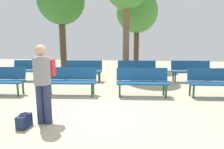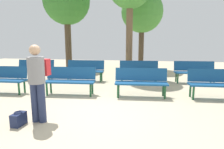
{
  "view_description": "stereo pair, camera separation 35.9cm",
  "coord_description": "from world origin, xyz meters",
  "views": [
    {
      "loc": [
        0.73,
        -4.35,
        1.75
      ],
      "look_at": [
        0.0,
        2.24,
        0.55
      ],
      "focal_mm": 31.04,
      "sensor_mm": 36.0,
      "label": 1
    },
    {
      "loc": [
        1.09,
        -4.3,
        1.75
      ],
      "look_at": [
        0.0,
        2.24,
        0.55
      ],
      "focal_mm": 31.04,
      "sensor_mm": 36.0,
      "label": 2
    }
  ],
  "objects": [
    {
      "name": "bench_r0_c0",
      "position": [
        -3.53,
        1.31,
        0.5
      ],
      "size": [
        1.62,
        0.56,
        0.87
      ],
      "rotation": [
        0.0,
        0.0,
        0.05
      ],
      "color": "navy",
      "rests_on": "ground_plane"
    },
    {
      "name": "tree_0",
      "position": [
        -3.57,
        7.21,
        3.96
      ],
      "size": [
        2.78,
        2.78,
        5.4
      ],
      "color": "#4C3A28",
      "rests_on": "ground_plane"
    },
    {
      "name": "tree_1",
      "position": [
        0.89,
        7.58,
        3.32
      ],
      "size": [
        2.43,
        2.43,
        4.58
      ],
      "color": "#4C3A28",
      "rests_on": "ground_plane"
    },
    {
      "name": "bench_r1_c3",
      "position": [
        3.14,
        3.94,
        0.5
      ],
      "size": [
        1.63,
        0.58,
        0.87
      ],
      "rotation": [
        0.0,
        0.0,
        0.06
      ],
      "color": "navy",
      "rests_on": "ground_plane"
    },
    {
      "name": "ground_plane",
      "position": [
        0.0,
        0.0,
        0.0
      ],
      "size": [
        24.0,
        24.0,
        0.0
      ],
      "primitive_type": "plane",
      "color": "#BCAD8E"
    },
    {
      "name": "bench_r1_c2",
      "position": [
        0.88,
        3.75,
        0.5
      ],
      "size": [
        1.63,
        0.59,
        0.87
      ],
      "rotation": [
        0.0,
        0.0,
        0.07
      ],
      "color": "navy",
      "rests_on": "ground_plane"
    },
    {
      "name": "bench_r1_c0",
      "position": [
        -3.62,
        3.44,
        0.5
      ],
      "size": [
        1.64,
        0.62,
        0.87
      ],
      "rotation": [
        0.0,
        0.0,
        0.09
      ],
      "color": "navy",
      "rests_on": "ground_plane"
    },
    {
      "name": "handbag",
      "position": [
        -1.43,
        -0.91,
        0.13
      ],
      "size": [
        0.19,
        0.33,
        0.29
      ],
      "color": "#192347",
      "rests_on": "ground_plane"
    },
    {
      "name": "bench_r1_c1",
      "position": [
        -1.39,
        3.58,
        0.5
      ],
      "size": [
        1.62,
        0.56,
        0.87
      ],
      "rotation": [
        0.0,
        0.0,
        0.05
      ],
      "color": "navy",
      "rests_on": "ground_plane"
    },
    {
      "name": "visitor_with_backpack",
      "position": [
        -1.11,
        -0.63,
        0.94
      ],
      "size": [
        0.35,
        0.53,
        1.65
      ],
      "rotation": [
        0.0,
        0.0,
        3.1
      ],
      "color": "navy",
      "rests_on": "ground_plane"
    },
    {
      "name": "bench_r0_c3",
      "position": [
        3.23,
        1.77,
        0.5
      ],
      "size": [
        1.63,
        0.57,
        0.87
      ],
      "rotation": [
        0.0,
        0.0,
        0.06
      ],
      "color": "navy",
      "rests_on": "ground_plane"
    },
    {
      "name": "bench_r0_c1",
      "position": [
        -1.23,
        1.49,
        0.5
      ],
      "size": [
        1.63,
        0.6,
        0.87
      ],
      "rotation": [
        0.0,
        0.0,
        0.08
      ],
      "color": "navy",
      "rests_on": "ground_plane"
    },
    {
      "name": "bench_r0_c2",
      "position": [
        1.02,
        1.62,
        0.5
      ],
      "size": [
        1.63,
        0.6,
        0.87
      ],
      "rotation": [
        0.0,
        0.0,
        0.07
      ],
      "color": "navy",
      "rests_on": "ground_plane"
    }
  ]
}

